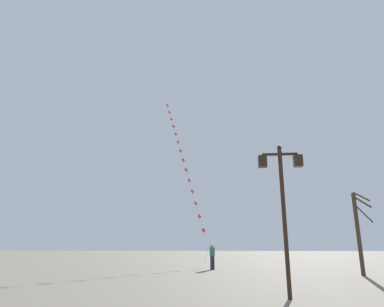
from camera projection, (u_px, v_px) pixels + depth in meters
name	position (u px, v px, depth m)	size (l,w,h in m)	color
ground_plane	(226.00, 272.00, 21.23)	(160.00, 160.00, 0.00)	#756B5B
twin_lantern_lamp_post	(282.00, 189.00, 11.26)	(1.48, 0.28, 4.97)	black
kite_train	(184.00, 162.00, 32.69)	(5.69, 11.27, 18.00)	brown
kite_flyer	(212.00, 256.00, 23.17)	(0.38, 0.62, 1.71)	#1E1E2D
bare_tree	(359.00, 230.00, 18.99)	(1.08, 1.09, 4.64)	#423323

